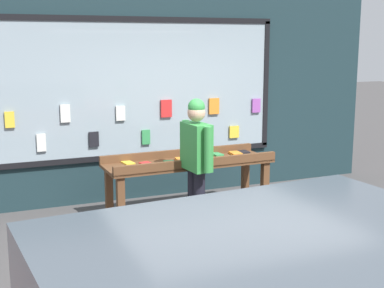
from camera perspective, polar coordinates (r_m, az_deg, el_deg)
ground_plane at (r=6.26m, az=3.57°, el=-10.96°), size 40.00×40.00×0.00m
shopfront_facade at (r=8.03m, az=-4.32°, el=5.98°), size 7.30×0.29×3.31m
display_table_main at (r=7.03m, az=-0.36°, el=-2.48°), size 2.23×0.74×0.88m
person_browsing at (r=6.44m, az=0.46°, el=-1.26°), size 0.26×0.66×1.66m
small_dog at (r=6.64m, az=4.61°, el=-7.09°), size 0.35×0.51×0.42m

